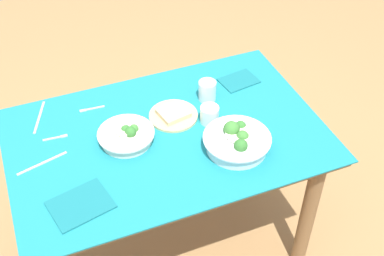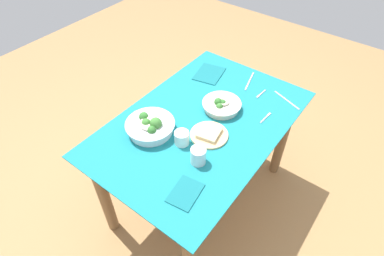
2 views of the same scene
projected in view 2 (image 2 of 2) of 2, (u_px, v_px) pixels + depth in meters
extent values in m
plane|color=#9E7547|center=(200.00, 195.00, 2.36)|extent=(6.00, 6.00, 0.00)
cube|color=#197A84|center=(202.00, 122.00, 1.83)|extent=(1.31, 0.85, 0.01)
cube|color=brown|center=(202.00, 124.00, 1.84)|extent=(1.27, 0.83, 0.02)
cylinder|color=brown|center=(208.00, 103.00, 2.56)|extent=(0.07, 0.07, 0.73)
cylinder|color=brown|center=(104.00, 196.00, 1.93)|extent=(0.07, 0.07, 0.73)
cylinder|color=brown|center=(282.00, 138.00, 2.28)|extent=(0.07, 0.07, 0.73)
cylinder|color=silver|center=(221.00, 106.00, 1.90)|extent=(0.21, 0.21, 0.04)
cylinder|color=silver|center=(222.00, 103.00, 1.88)|extent=(0.23, 0.23, 0.01)
sphere|color=#33702D|center=(223.00, 103.00, 1.87)|extent=(0.04, 0.04, 0.04)
sphere|color=#3D7A33|center=(219.00, 106.00, 1.86)|extent=(0.04, 0.04, 0.04)
sphere|color=#33702D|center=(218.00, 102.00, 1.87)|extent=(0.05, 0.05, 0.05)
cylinder|color=beige|center=(223.00, 101.00, 1.87)|extent=(0.07, 0.07, 0.01)
cylinder|color=white|center=(151.00, 128.00, 1.76)|extent=(0.24, 0.24, 0.05)
cylinder|color=white|center=(150.00, 124.00, 1.73)|extent=(0.27, 0.27, 0.01)
sphere|color=#3D7A33|center=(146.00, 123.00, 1.72)|extent=(0.05, 0.05, 0.05)
sphere|color=#33702D|center=(152.00, 130.00, 1.69)|extent=(0.05, 0.05, 0.05)
sphere|color=#3D7A33|center=(155.00, 124.00, 1.73)|extent=(0.05, 0.05, 0.05)
sphere|color=#3D7A33|center=(156.00, 123.00, 1.71)|extent=(0.07, 0.07, 0.07)
sphere|color=#33702D|center=(144.00, 117.00, 1.76)|extent=(0.05, 0.05, 0.05)
cylinder|color=beige|center=(149.00, 123.00, 1.72)|extent=(0.11, 0.11, 0.01)
cylinder|color=#D6B27A|center=(209.00, 135.00, 1.75)|extent=(0.21, 0.21, 0.01)
cube|color=#CCB284|center=(209.00, 133.00, 1.74)|extent=(0.14, 0.13, 0.02)
cylinder|color=silver|center=(198.00, 156.00, 1.59)|extent=(0.08, 0.08, 0.09)
cylinder|color=silver|center=(182.00, 138.00, 1.69)|extent=(0.08, 0.08, 0.08)
cube|color=#B7B7BC|center=(264.00, 119.00, 1.84)|extent=(0.08, 0.01, 0.00)
cube|color=#B7B7BC|center=(269.00, 114.00, 1.87)|extent=(0.03, 0.01, 0.00)
cube|color=#B7B7BC|center=(262.00, 93.00, 2.02)|extent=(0.07, 0.01, 0.00)
cube|color=#B7B7BC|center=(258.00, 96.00, 1.99)|extent=(0.03, 0.01, 0.00)
cube|color=#B7B7BC|center=(287.00, 100.00, 1.97)|extent=(0.08, 0.20, 0.00)
cube|color=#B7B7BC|center=(249.00, 81.00, 2.11)|extent=(0.20, 0.06, 0.00)
cube|color=#156870|center=(209.00, 74.00, 2.17)|extent=(0.25, 0.21, 0.01)
cube|color=#156870|center=(185.00, 193.00, 1.48)|extent=(0.19, 0.15, 0.01)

